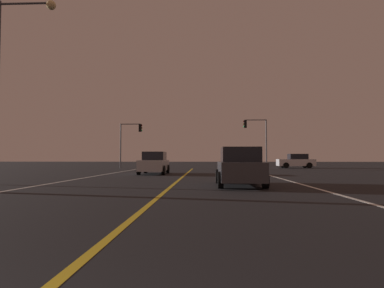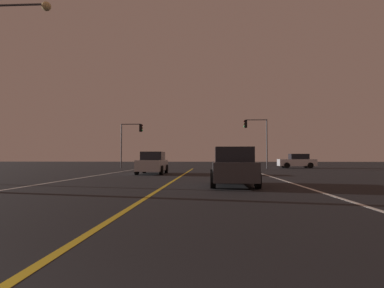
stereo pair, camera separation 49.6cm
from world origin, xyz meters
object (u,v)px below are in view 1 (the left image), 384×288
at_px(street_lamp_left_mid, 11,67).
at_px(traffic_light_near_right, 255,132).
at_px(car_oncoming, 154,163).
at_px(car_lead_same_lane, 240,167).
at_px(traffic_light_near_left, 131,135).
at_px(car_crossing_side, 296,161).

bearing_deg(street_lamp_left_mid, traffic_light_near_right, 57.18).
bearing_deg(traffic_light_near_right, car_oncoming, 52.87).
height_order(car_lead_same_lane, street_lamp_left_mid, street_lamp_left_mid).
distance_m(car_lead_same_lane, traffic_light_near_right, 23.67).
bearing_deg(traffic_light_near_left, car_oncoming, -69.55).
height_order(traffic_light_near_left, street_lamp_left_mid, street_lamp_left_mid).
relative_size(traffic_light_near_right, street_lamp_left_mid, 0.65).
relative_size(car_oncoming, street_lamp_left_mid, 0.50).
height_order(traffic_light_near_right, traffic_light_near_left, traffic_light_near_right).
bearing_deg(car_oncoming, traffic_light_near_left, -159.55).
height_order(car_oncoming, car_crossing_side, same).
xyz_separation_m(car_oncoming, street_lamp_left_mid, (-5.15, -10.20, 4.65)).
relative_size(car_crossing_side, street_lamp_left_mid, 0.50).
distance_m(car_oncoming, car_crossing_side, 21.00).
height_order(car_crossing_side, street_lamp_left_mid, street_lamp_left_mid).
relative_size(car_lead_same_lane, traffic_light_near_right, 0.76).
bearing_deg(car_oncoming, car_crossing_side, 135.19).
bearing_deg(car_oncoming, traffic_light_near_right, 142.87).
xyz_separation_m(car_lead_same_lane, traffic_light_near_right, (4.20, 23.06, 3.32)).
distance_m(car_oncoming, street_lamp_left_mid, 12.34).
bearing_deg(car_crossing_side, car_oncoming, 45.19).
xyz_separation_m(traffic_light_near_right, traffic_light_near_left, (-14.40, -0.00, -0.29)).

